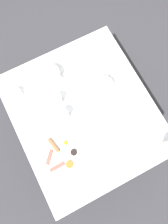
{
  "coord_description": "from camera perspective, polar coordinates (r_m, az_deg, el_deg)",
  "views": [
    {
      "loc": [
        0.17,
        0.33,
        2.26
      ],
      "look_at": [
        0.0,
        0.0,
        0.78
      ],
      "focal_mm": 35.0,
      "sensor_mm": 36.0,
      "label": 1
    }
  ],
  "objects": [
    {
      "name": "teapot_far",
      "position": [
        1.59,
        -8.61,
        9.5
      ],
      "size": [
        0.17,
        0.16,
        0.13
      ],
      "rotation": [
        0.0,
        0.0,
        2.41
      ],
      "color": "white",
      "rests_on": "table"
    },
    {
      "name": "knife_by_plate",
      "position": [
        1.53,
        0.91,
        -1.92
      ],
      "size": [
        0.19,
        0.08,
        0.0
      ],
      "rotation": [
        0.0,
        0.0,
        1.93
      ],
      "color": "silver",
      "rests_on": "table"
    },
    {
      "name": "teapot_near",
      "position": [
        1.55,
        5.21,
        6.56
      ],
      "size": [
        0.16,
        0.17,
        0.13
      ],
      "rotation": [
        0.0,
        0.0,
        0.79
      ],
      "color": "white",
      "rests_on": "table"
    },
    {
      "name": "table",
      "position": [
        1.61,
        -0.0,
        -0.81
      ],
      "size": [
        0.96,
        1.08,
        0.76
      ],
      "color": "silver",
      "rests_on": "ground_plane"
    },
    {
      "name": "ground_plane",
      "position": [
        2.29,
        -0.0,
        -4.79
      ],
      "size": [
        8.0,
        8.0,
        0.0
      ],
      "primitive_type": "plane",
      "color": "#333338"
    },
    {
      "name": "fork_by_plate",
      "position": [
        1.55,
        -11.26,
        -2.39
      ],
      "size": [
        0.13,
        0.15,
        0.0
      ],
      "rotation": [
        0.0,
        0.0,
        0.7
      ],
      "color": "silver",
      "rests_on": "table"
    },
    {
      "name": "breakfast_plate",
      "position": [
        1.49,
        -5.83,
        -10.92
      ],
      "size": [
        0.32,
        0.32,
        0.04
      ],
      "color": "white",
      "rests_on": "table"
    },
    {
      "name": "teacup_with_saucer_left",
      "position": [
        1.62,
        -17.29,
        4.34
      ],
      "size": [
        0.15,
        0.15,
        0.06
      ],
      "color": "white",
      "rests_on": "table"
    },
    {
      "name": "water_glass_short",
      "position": [
        1.48,
        -5.16,
        -1.01
      ],
      "size": [
        0.07,
        0.07,
        0.11
      ],
      "color": "white",
      "rests_on": "table"
    },
    {
      "name": "wine_glass_spare",
      "position": [
        1.51,
        -6.91,
        3.07
      ],
      "size": [
        0.07,
        0.07,
        0.11
      ],
      "color": "white",
      "rests_on": "table"
    }
  ]
}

